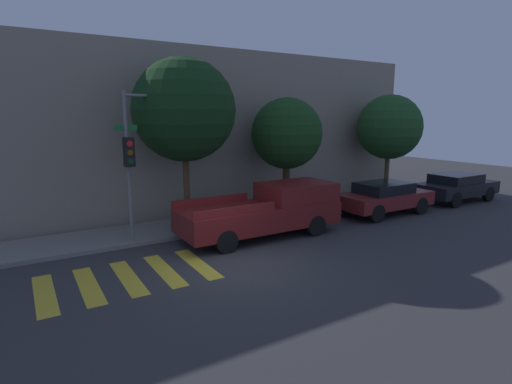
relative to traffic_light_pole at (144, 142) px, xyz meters
name	(u,v)px	position (x,y,z in m)	size (l,w,h in m)	color
ground_plane	(237,267)	(1.50, -3.37, -3.33)	(60.00, 60.00, 0.00)	#333335
sidewalk	(181,227)	(1.50, 1.02, -3.26)	(26.00, 2.37, 0.14)	slate
building_row	(142,132)	(1.50, 5.60, 0.12)	(26.00, 6.00, 6.91)	gray
crosswalk	(128,277)	(-1.29, -2.57, -3.33)	(4.33, 2.60, 0.00)	gold
traffic_light_pole	(144,142)	(0.00, 0.00, 0.00)	(2.55, 0.56, 4.92)	slate
pickup_truck	(269,210)	(3.90, -1.27, -2.42)	(5.67, 2.05, 1.78)	maroon
sedan_near_corner	(384,197)	(9.79, -1.27, -2.58)	(4.29, 1.81, 1.38)	maroon
sedan_middle	(456,186)	(14.89, -1.27, -2.58)	(4.37, 1.88, 1.37)	black
tree_near_corner	(184,110)	(1.73, 0.89, 1.02)	(3.64, 3.64, 6.18)	#4C3823
tree_midblock	(287,134)	(6.17, 0.89, 0.09)	(2.93, 2.93, 4.90)	#42301E
tree_far_end	(389,127)	(12.34, 0.89, 0.27)	(3.14, 3.14, 5.18)	brown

